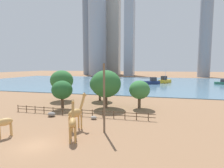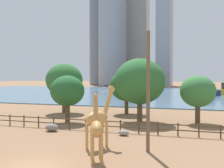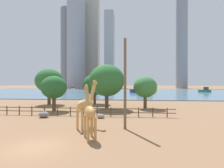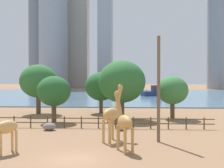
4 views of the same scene
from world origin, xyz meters
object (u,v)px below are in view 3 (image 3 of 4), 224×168
object	(u,v)px
boulder_by_pole	(101,116)
tree_left_small	(145,87)
tree_right_tall	(107,80)
boat_barge	(73,89)
boulder_near_fence	(44,114)
tree_left_large	(95,85)
tree_right_small	(54,87)
giraffe_companion	(86,105)
giraffe_young	(90,112)
tree_center_broad	(49,81)
utility_pole	(125,84)
boat_sailboat	(205,90)
boat_tug	(139,90)
boat_ferry	(150,89)

from	to	relation	value
boulder_by_pole	tree_left_small	size ratio (longest dim) A/B	0.18
tree_right_tall	boat_barge	world-z (taller)	tree_right_tall
tree_right_tall	tree_left_small	distance (m)	7.14
boulder_near_fence	tree_left_large	size ratio (longest dim) A/B	0.22
boulder_near_fence	tree_right_small	size ratio (longest dim) A/B	0.24
giraffe_companion	boat_barge	bearing A→B (deg)	45.77
tree_left_large	boulder_by_pole	bearing A→B (deg)	-76.25
boulder_near_fence	boat_barge	bearing A→B (deg)	105.36
tree_left_large	tree_right_small	world-z (taller)	tree_left_large
giraffe_young	tree_center_broad	size ratio (longest dim) A/B	0.60
utility_pole	boulder_near_fence	size ratio (longest dim) A/B	6.48
utility_pole	boat_barge	distance (m)	95.36
utility_pole	boat_sailboat	distance (m)	80.05
utility_pole	tree_center_broad	distance (m)	25.07
tree_right_small	boulder_by_pole	bearing A→B (deg)	-31.50
boulder_near_fence	boat_tug	world-z (taller)	boat_tug
tree_right_small	boat_tug	bearing A→B (deg)	72.00
giraffe_companion	boat_barge	distance (m)	93.89
tree_right_small	boat_sailboat	distance (m)	78.01
boulder_by_pole	tree_right_tall	xyz separation A→B (m)	(-0.20, 8.34, 4.83)
tree_right_tall	giraffe_young	bearing A→B (deg)	-88.02
boulder_near_fence	tree_left_large	bearing A→B (deg)	75.34
boat_ferry	boat_tug	xyz separation A→B (m)	(-6.34, -7.63, -0.10)
giraffe_companion	tree_left_large	bearing A→B (deg)	35.49
tree_left_small	boat_tug	xyz separation A→B (m)	(1.87, 49.24, -2.56)
utility_pole	tree_right_tall	size ratio (longest dim) A/B	1.15
giraffe_young	tree_right_small	bearing A→B (deg)	10.04
tree_left_large	utility_pole	bearing A→B (deg)	-70.89
giraffe_companion	utility_pole	size ratio (longest dim) A/B	0.56
utility_pole	boulder_by_pole	distance (m)	7.45
tree_left_small	tree_right_small	world-z (taller)	tree_right_small
boulder_near_fence	boat_tug	distance (m)	61.17
giraffe_companion	boulder_near_fence	world-z (taller)	giraffe_companion
boat_ferry	boat_sailboat	size ratio (longest dim) A/B	1.45
giraffe_young	boat_sailboat	world-z (taller)	giraffe_young
tree_center_broad	boat_ferry	size ratio (longest dim) A/B	0.91
tree_right_small	tree_left_large	bearing A→B (deg)	63.02
giraffe_young	boat_tug	bearing A→B (deg)	-30.49
boat_ferry	tree_left_small	bearing A→B (deg)	-156.22
giraffe_young	boulder_by_pole	size ratio (longest dim) A/B	4.46
tree_right_tall	boat_ferry	xyz separation A→B (m)	(15.15, 58.01, -3.68)
giraffe_young	tree_left_small	xyz separation A→B (m)	(6.36, 17.88, 1.67)
giraffe_companion	tree_left_large	distance (m)	20.54
tree_center_broad	tree_left_small	size ratio (longest dim) A/B	1.33
tree_right_tall	boat_barge	bearing A→B (deg)	112.08
tree_center_broad	boat_tug	world-z (taller)	tree_center_broad
boulder_near_fence	tree_left_large	distance (m)	16.38
tree_right_small	boat_barge	bearing A→B (deg)	105.73
tree_left_large	tree_left_small	bearing A→B (deg)	-28.64
tree_left_large	boat_sailboat	world-z (taller)	tree_left_large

